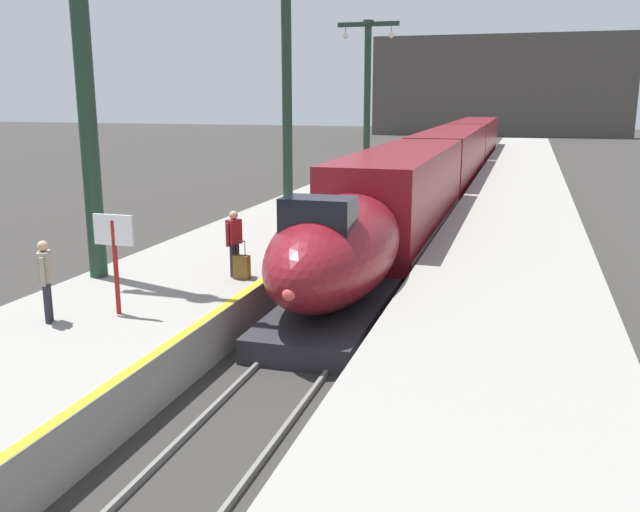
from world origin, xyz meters
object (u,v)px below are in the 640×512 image
object	(u,v)px
passenger_near_edge	(234,238)
passenger_mid_platform	(45,275)
rolling_suitcase	(242,267)
station_column_distant	(367,80)
station_column_far	(287,56)
station_column_mid	(81,28)
departure_info_board	(114,244)
highspeed_train_main	(448,160)

from	to	relation	value
passenger_near_edge	passenger_mid_platform	distance (m)	4.94
rolling_suitcase	passenger_mid_platform	bearing A→B (deg)	-119.49
station_column_distant	passenger_mid_platform	distance (m)	34.17
passenger_mid_platform	station_column_distant	bearing A→B (deg)	91.98
station_column_far	passenger_near_edge	distance (m)	14.92
station_column_distant	passenger_mid_platform	xyz separation A→B (m)	(1.17, -33.85, -4.57)
station_column_mid	station_column_distant	size ratio (longest dim) A/B	1.10
station_column_mid	station_column_far	world-z (taller)	station_column_far
station_column_distant	rolling_suitcase	size ratio (longest dim) A/B	9.41
station_column_far	rolling_suitcase	size ratio (longest dim) A/B	10.65
station_column_mid	station_column_far	xyz separation A→B (m)	(0.00, 14.58, 0.16)
passenger_near_edge	rolling_suitcase	distance (m)	0.75
station_column_mid	passenger_near_edge	xyz separation A→B (m)	(3.33, 1.00, -5.04)
station_column_distant	rolling_suitcase	xyz separation A→B (m)	(3.59, -29.57, -5.25)
station_column_mid	passenger_mid_platform	bearing A→B (deg)	-71.25
station_column_mid	rolling_suitcase	distance (m)	6.81
station_column_far	rolling_suitcase	world-z (taller)	station_column_far
departure_info_board	station_column_distant	bearing A→B (deg)	93.84
highspeed_train_main	passenger_near_edge	world-z (taller)	highspeed_train_main
departure_info_board	station_column_far	bearing A→B (deg)	97.36
passenger_near_edge	station_column_mid	bearing A→B (deg)	-163.29
station_column_mid	passenger_near_edge	distance (m)	6.12
highspeed_train_main	passenger_mid_platform	size ratio (longest dim) A/B	33.94
highspeed_train_main	departure_info_board	size ratio (longest dim) A/B	27.05
passenger_near_edge	passenger_mid_platform	bearing A→B (deg)	-115.86
station_column_distant	rolling_suitcase	world-z (taller)	station_column_distant
highspeed_train_main	station_column_far	size ratio (longest dim) A/B	5.48
station_column_far	passenger_near_edge	world-z (taller)	station_column_far
station_column_mid	passenger_near_edge	bearing A→B (deg)	16.71
highspeed_train_main	station_column_mid	xyz separation A→B (m)	(-5.90, -25.71, 5.13)
highspeed_train_main	station_column_far	bearing A→B (deg)	-117.94
station_column_mid	rolling_suitcase	xyz separation A→B (m)	(3.59, 0.82, -5.73)
highspeed_train_main	passenger_mid_platform	xyz separation A→B (m)	(-4.73, -29.15, 0.09)
passenger_near_edge	station_column_far	bearing A→B (deg)	103.75
highspeed_train_main	rolling_suitcase	distance (m)	25.00
passenger_mid_platform	passenger_near_edge	bearing A→B (deg)	64.14
passenger_mid_platform	rolling_suitcase	bearing A→B (deg)	60.51
station_column_mid	rolling_suitcase	world-z (taller)	station_column_mid
passenger_mid_platform	station_column_far	bearing A→B (deg)	93.71
passenger_near_edge	rolling_suitcase	size ratio (longest dim) A/B	1.72
passenger_mid_platform	station_column_mid	bearing A→B (deg)	108.75
station_column_distant	passenger_near_edge	bearing A→B (deg)	-83.55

